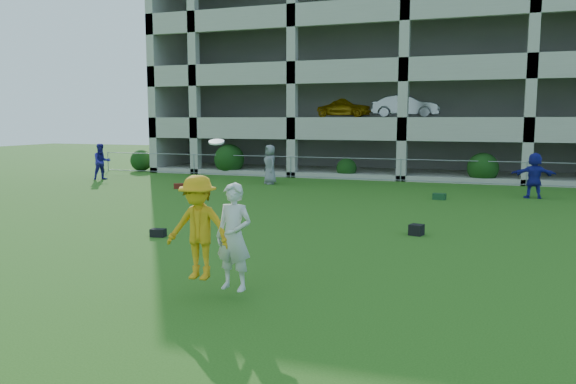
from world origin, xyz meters
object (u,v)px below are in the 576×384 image
at_px(frisbee_contest, 208,230).
at_px(bystander_d, 534,175).
at_px(bystander_c, 270,164).
at_px(parking_garage, 422,75).
at_px(crate_d, 416,230).
at_px(bystander_a, 102,162).

bearing_deg(frisbee_contest, bystander_d, 67.44).
relative_size(bystander_c, parking_garage, 0.06).
bearing_deg(bystander_d, bystander_c, -11.70).
height_order(frisbee_contest, parking_garage, parking_garage).
relative_size(crate_d, parking_garage, 0.01).
xyz_separation_m(bystander_a, parking_garage, (15.12, 13.04, 5.05)).
height_order(bystander_c, frisbee_contest, frisbee_contest).
bearing_deg(crate_d, bystander_d, 68.07).
bearing_deg(bystander_a, bystander_c, -48.03).
bearing_deg(bystander_c, bystander_a, -124.62).
xyz_separation_m(frisbee_contest, parking_garage, (0.60, 28.94, 4.78)).
relative_size(crate_d, frisbee_contest, 0.13).
relative_size(bystander_a, bystander_c, 0.99).
xyz_separation_m(bystander_d, frisbee_contest, (-6.59, -15.86, 0.30)).
xyz_separation_m(bystander_d, crate_d, (-3.65, -9.08, -0.78)).
height_order(bystander_a, bystander_d, bystander_a).
xyz_separation_m(bystander_a, frisbee_contest, (14.52, -15.90, 0.27)).
bearing_deg(parking_garage, frisbee_contest, -91.18).
bearing_deg(frisbee_contest, bystander_a, 132.40).
relative_size(bystander_a, parking_garage, 0.06).
distance_m(crate_d, parking_garage, 23.04).
relative_size(bystander_a, crate_d, 5.49).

